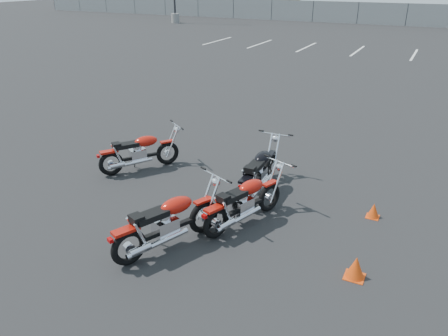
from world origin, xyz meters
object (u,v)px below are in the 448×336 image
at_px(motorcycle_front_red, 139,152).
at_px(motorcycle_second_black, 260,172).
at_px(motorcycle_third_red, 168,222).
at_px(motorcycle_rear_red, 244,202).

relative_size(motorcycle_front_red, motorcycle_second_black, 0.88).
height_order(motorcycle_third_red, motorcycle_rear_red, motorcycle_third_red).
bearing_deg(motorcycle_second_black, motorcycle_third_red, -102.30).
bearing_deg(motorcycle_third_red, motorcycle_second_black, 77.70).
bearing_deg(motorcycle_rear_red, motorcycle_front_red, 160.45).
bearing_deg(motorcycle_second_black, motorcycle_rear_red, -79.41).
bearing_deg(motorcycle_front_red, motorcycle_third_red, -45.42).
distance_m(motorcycle_third_red, motorcycle_rear_red, 1.43).
xyz_separation_m(motorcycle_third_red, motorcycle_rear_red, (0.77, 1.20, -0.03)).
xyz_separation_m(motorcycle_second_black, motorcycle_rear_red, (0.23, -1.25, -0.01)).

